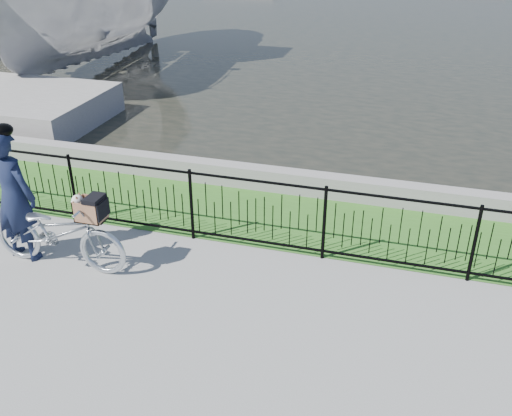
% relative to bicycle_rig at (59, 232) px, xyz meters
% --- Properties ---
extents(ground, '(120.00, 120.00, 0.00)m').
position_rel_bicycle_rig_xyz_m(ground, '(2.48, -0.40, -0.54)').
color(ground, gray).
rests_on(ground, ground).
extents(grass_strip, '(60.00, 2.00, 0.01)m').
position_rel_bicycle_rig_xyz_m(grass_strip, '(2.48, 2.20, -0.54)').
color(grass_strip, '#336A21').
rests_on(grass_strip, ground).
extents(quay_wall, '(60.00, 0.30, 0.40)m').
position_rel_bicycle_rig_xyz_m(quay_wall, '(2.48, 3.20, -0.34)').
color(quay_wall, gray).
rests_on(quay_wall, ground).
extents(fence, '(14.00, 0.06, 1.15)m').
position_rel_bicycle_rig_xyz_m(fence, '(2.48, 1.20, 0.03)').
color(fence, black).
rests_on(fence, ground).
extents(bicycle_rig, '(2.03, 0.71, 1.19)m').
position_rel_bicycle_rig_xyz_m(bicycle_rig, '(0.00, 0.00, 0.00)').
color(bicycle_rig, '#B6BDC3').
rests_on(bicycle_rig, ground).
extents(cyclist, '(0.75, 0.54, 2.01)m').
position_rel_bicycle_rig_xyz_m(cyclist, '(-0.68, 0.06, 0.45)').
color(cyclist, '#121932').
rests_on(cyclist, ground).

